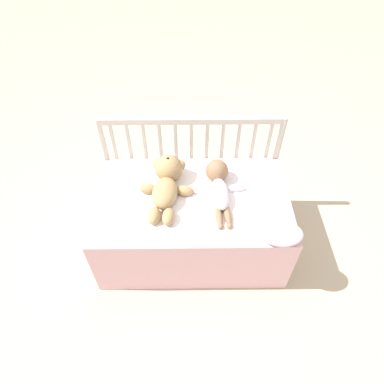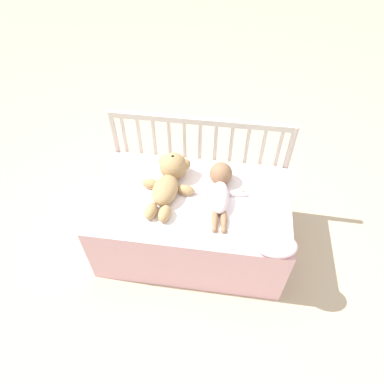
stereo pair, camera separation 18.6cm
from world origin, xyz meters
TOP-DOWN VIEW (x-y plane):
  - ground_plane at (0.00, 0.00)m, footprint 12.00×12.00m
  - crib_mattress at (0.00, 0.00)m, footprint 1.09×0.64m
  - crib_rail at (0.00, 0.34)m, footprint 1.09×0.04m
  - blanket at (0.01, -0.00)m, footprint 0.86×0.56m
  - teddy_bear at (-0.14, 0.07)m, footprint 0.31×0.45m
  - baby at (0.15, 0.06)m, footprint 0.32×0.44m
  - small_pillow at (0.45, -0.26)m, footprint 0.22×0.16m

SIDE VIEW (x-z plane):
  - ground_plane at x=0.00m, z-range 0.00..0.00m
  - crib_mattress at x=0.00m, z-range 0.00..0.44m
  - blanket at x=0.01m, z-range 0.44..0.44m
  - small_pillow at x=0.45m, z-range 0.44..0.50m
  - baby at x=0.15m, z-range 0.42..0.55m
  - teddy_bear at x=-0.14m, z-range 0.42..0.58m
  - crib_rail at x=0.00m, z-range 0.16..0.89m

